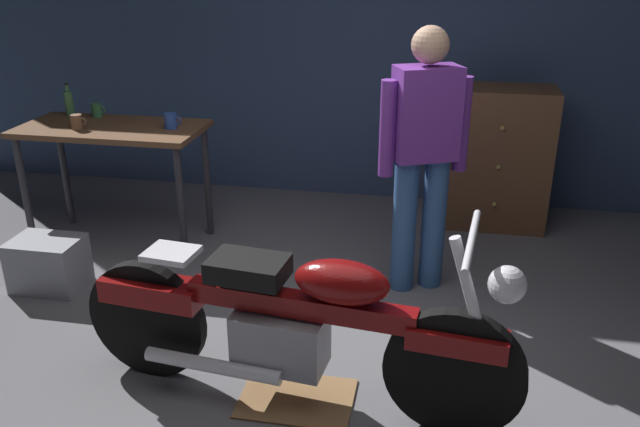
# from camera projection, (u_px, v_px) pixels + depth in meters

# --- Properties ---
(ground_plane) EXTENTS (12.00, 12.00, 0.00)m
(ground_plane) POSITION_uv_depth(u_px,v_px,m) (294.00, 379.00, 3.38)
(ground_plane) COLOR slate
(back_wall) EXTENTS (8.00, 0.12, 3.10)m
(back_wall) POSITION_uv_depth(u_px,v_px,m) (367.00, 15.00, 5.32)
(back_wall) COLOR #384C70
(back_wall) RESTS_ON ground_plane
(workbench) EXTENTS (1.30, 0.64, 0.90)m
(workbench) POSITION_uv_depth(u_px,v_px,m) (113.00, 141.00, 4.65)
(workbench) COLOR brown
(workbench) RESTS_ON ground_plane
(motorcycle) EXTENTS (2.18, 0.60, 1.00)m
(motorcycle) POSITION_uv_depth(u_px,v_px,m) (293.00, 322.00, 3.06)
(motorcycle) COLOR black
(motorcycle) RESTS_ON ground_plane
(person_standing) EXTENTS (0.53, 0.35, 1.67)m
(person_standing) POSITION_uv_depth(u_px,v_px,m) (424.00, 151.00, 3.96)
(person_standing) COLOR #355E99
(person_standing) RESTS_ON ground_plane
(wooden_dresser) EXTENTS (0.80, 0.47, 1.10)m
(wooden_dresser) POSITION_uv_depth(u_px,v_px,m) (496.00, 158.00, 5.06)
(wooden_dresser) COLOR brown
(wooden_dresser) RESTS_ON ground_plane
(drip_tray) EXTENTS (0.56, 0.40, 0.01)m
(drip_tray) POSITION_uv_depth(u_px,v_px,m) (297.00, 398.00, 3.23)
(drip_tray) COLOR olive
(drip_tray) RESTS_ON ground_plane
(storage_bin) EXTENTS (0.44, 0.32, 0.34)m
(storage_bin) POSITION_uv_depth(u_px,v_px,m) (49.00, 264.00, 4.23)
(storage_bin) COLOR gray
(storage_bin) RESTS_ON ground_plane
(mug_blue_enamel) EXTENTS (0.12, 0.09, 0.11)m
(mug_blue_enamel) POSITION_uv_depth(u_px,v_px,m) (171.00, 121.00, 4.52)
(mug_blue_enamel) COLOR #2D51AD
(mug_blue_enamel) RESTS_ON workbench
(mug_brown_stoneware) EXTENTS (0.11, 0.08, 0.10)m
(mug_brown_stoneware) POSITION_uv_depth(u_px,v_px,m) (77.00, 122.00, 4.50)
(mug_brown_stoneware) COLOR brown
(mug_brown_stoneware) RESTS_ON workbench
(mug_green_speckled) EXTENTS (0.11, 0.08, 0.10)m
(mug_green_speckled) POSITION_uv_depth(u_px,v_px,m) (97.00, 110.00, 4.82)
(mug_green_speckled) COLOR #3D7F4C
(mug_green_speckled) RESTS_ON workbench
(bottle) EXTENTS (0.06, 0.06, 0.24)m
(bottle) POSITION_uv_depth(u_px,v_px,m) (69.00, 103.00, 4.85)
(bottle) COLOR #4C8C4C
(bottle) RESTS_ON workbench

